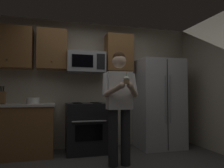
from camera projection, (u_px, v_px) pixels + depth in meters
name	position (u px, v px, depth m)	size (l,w,h in m)	color
wall_back	(91.00, 84.00, 4.40)	(4.40, 0.10, 2.60)	#B7AD99
oven_range	(86.00, 127.00, 3.95)	(0.76, 0.70, 0.93)	black
microwave	(86.00, 63.00, 4.12)	(0.74, 0.41, 0.40)	#9EA0A5
refrigerator	(159.00, 103.00, 4.32)	(0.90, 0.75, 1.80)	#B7BABF
cabinet_row_upper	(56.00, 50.00, 4.03)	(2.78, 0.36, 0.76)	brown
counter_left	(12.00, 130.00, 3.63)	(1.44, 0.66, 0.92)	brown
knife_block	(0.00, 97.00, 3.56)	(0.16, 0.15, 0.32)	brown
bowl_large_white	(33.00, 100.00, 3.78)	(0.24, 0.24, 0.11)	white
person	(119.00, 101.00, 3.21)	(0.60, 0.48, 1.76)	#262628
cupcake	(126.00, 80.00, 2.91)	(0.09, 0.09, 0.17)	#A87F56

